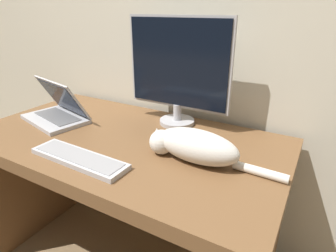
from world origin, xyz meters
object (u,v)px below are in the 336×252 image
Objects in this scene: monitor at (178,70)px; laptop at (58,112)px; external_keyboard at (79,158)px; cat at (194,145)px.

monitor is 1.37× the size of laptop.
cat is at bearing 31.82° from external_keyboard.
cat is at bearing 10.98° from laptop.
monitor is 1.23× the size of external_keyboard.
monitor is 0.61m from external_keyboard.
cat is (0.80, -0.03, 0.02)m from laptop.
laptop is 0.90× the size of external_keyboard.
external_keyboard is at bearing -106.07° from monitor.
laptop reaches higher than external_keyboard.
laptop reaches higher than cat.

